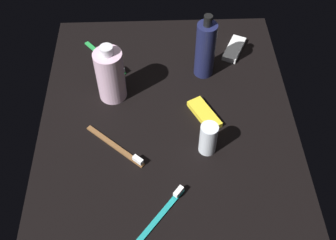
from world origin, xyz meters
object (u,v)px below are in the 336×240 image
Objects in this scene: toothbrush_green at (107,59)px; snack_bar_yellow at (204,114)px; lotion_bottle at (205,49)px; toothbrush_teal at (160,215)px; bodywash_bottle at (110,75)px; toothbrush_brown at (118,147)px; deodorant_stick at (208,139)px; snack_bar_white at (234,49)px.

toothbrush_green reaches higher than snack_bar_yellow.
toothbrush_teal is (42.45, -12.93, -7.81)cm from lotion_bottle.
bodywash_bottle is 1.60× the size of snack_bar_yellow.
toothbrush_brown is at bearing -42.14° from lotion_bottle.
lotion_bottle is 1.84× the size of snack_bar_yellow.
toothbrush_brown is 0.98× the size of toothbrush_teal.
deodorant_stick is 0.84× the size of snack_bar_yellow.
toothbrush_green is at bearing -157.06° from snack_bar_yellow.
lotion_bottle reaches higher than bodywash_bottle.
snack_bar_white is 1.00× the size of snack_bar_yellow.
bodywash_bottle is 38.41cm from snack_bar_white.
toothbrush_green is at bearing -59.75° from snack_bar_white.
toothbrush_green is (-31.33, -25.54, -3.75)cm from deodorant_stick.
lotion_bottle is 26.12cm from deodorant_stick.
toothbrush_green is 1.39× the size of snack_bar_white.
deodorant_stick reaches higher than snack_bar_yellow.
toothbrush_brown is 1.38× the size of snack_bar_white.
lotion_bottle is 1.32× the size of toothbrush_green.
deodorant_stick is at bearing 87.78° from toothbrush_brown.
snack_bar_white is at bearing 114.85° from bodywash_bottle.
snack_bar_white is at bearing 155.93° from toothbrush_teal.
lotion_bottle is 17.42cm from snack_bar_yellow.
deodorant_stick is 20.60cm from toothbrush_teal.
bodywash_bottle is at bearing -161.61° from toothbrush_teal.
lotion_bottle is 1.84× the size of snack_bar_white.
bodywash_bottle is 25.65cm from snack_bar_yellow.
bodywash_bottle is 14.99cm from toothbrush_green.
bodywash_bottle reaches higher than toothbrush_brown.
bodywash_bottle reaches higher than deodorant_stick.
bodywash_bottle is (7.52, -24.54, -0.93)cm from lotion_bottle.
snack_bar_yellow is (-10.17, 0.30, -3.61)cm from deodorant_stick.
bodywash_bottle is 1.15× the size of toothbrush_green.
snack_bar_yellow is (23.96, -10.92, 0.00)cm from snack_bar_white.
lotion_bottle reaches higher than toothbrush_teal.
toothbrush_green is at bearing -171.76° from toothbrush_brown.
lotion_bottle is at bearing 137.86° from toothbrush_brown.
lotion_bottle is 45.06cm from toothbrush_teal.
toothbrush_green is (-13.09, -2.45, -6.88)cm from bodywash_bottle.
toothbrush_teal is 1.01× the size of toothbrush_green.
snack_bar_white is at bearing 135.84° from toothbrush_brown.
snack_bar_white is 26.33cm from snack_bar_yellow.
bodywash_bottle reaches higher than snack_bar_yellow.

